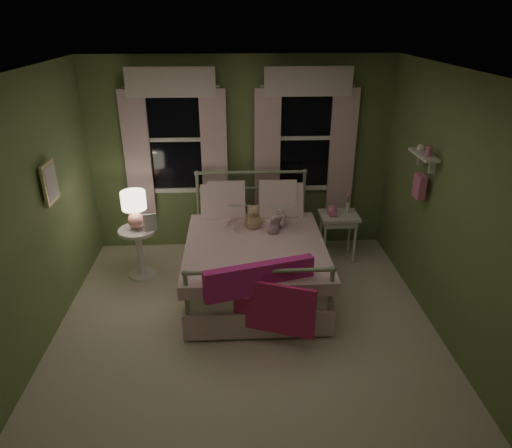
{
  "coord_description": "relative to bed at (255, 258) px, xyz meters",
  "views": [
    {
      "loc": [
        -0.1,
        -3.83,
        3.04
      ],
      "look_at": [
        0.13,
        0.58,
        1.0
      ],
      "focal_mm": 32.0,
      "sensor_mm": 36.0,
      "label": 1
    }
  ],
  "objects": [
    {
      "name": "room_shell",
      "position": [
        -0.13,
        -0.93,
        0.92
      ],
      "size": [
        4.2,
        4.2,
        4.2
      ],
      "color": "silver",
      "rests_on": "ground"
    },
    {
      "name": "bed",
      "position": [
        0.0,
        0.0,
        0.0
      ],
      "size": [
        1.58,
        2.04,
        1.18
      ],
      "color": "white",
      "rests_on": "ground"
    },
    {
      "name": "pink_throw",
      "position": [
        0.0,
        -1.03,
        0.23
      ],
      "size": [
        1.09,
        0.47,
        0.71
      ],
      "color": "#D92A97",
      "rests_on": "bed"
    },
    {
      "name": "child_left",
      "position": [
        -0.28,
        0.42,
        0.52
      ],
      "size": [
        0.28,
        0.23,
        0.67
      ],
      "primitive_type": "imported",
      "rotation": [
        0.0,
        0.0,
        3.45
      ],
      "color": "#F7D1DD",
      "rests_on": "bed"
    },
    {
      "name": "child_right",
      "position": [
        0.28,
        0.42,
        0.57
      ],
      "size": [
        0.43,
        0.37,
        0.78
      ],
      "primitive_type": "imported",
      "rotation": [
        0.0,
        0.0,
        2.91
      ],
      "color": "#F7D1DD",
      "rests_on": "bed"
    },
    {
      "name": "book_left",
      "position": [
        -0.28,
        0.17,
        0.58
      ],
      "size": [
        0.22,
        0.15,
        0.26
      ],
      "primitive_type": "imported",
      "rotation": [
        1.22,
        0.0,
        -0.19
      ],
      "color": "beige",
      "rests_on": "child_left"
    },
    {
      "name": "book_right",
      "position": [
        0.28,
        0.17,
        0.54
      ],
      "size": [
        0.2,
        0.11,
        0.26
      ],
      "primitive_type": "imported",
      "rotation": [
        1.22,
        0.0,
        0.01
      ],
      "color": "beige",
      "rests_on": "child_right"
    },
    {
      "name": "teddy_bear",
      "position": [
        0.0,
        0.26,
        0.41
      ],
      "size": [
        0.24,
        0.2,
        0.33
      ],
      "color": "tan",
      "rests_on": "bed"
    },
    {
      "name": "nightstand_left",
      "position": [
        -1.42,
        0.33,
        0.03
      ],
      "size": [
        0.46,
        0.46,
        0.65
      ],
      "color": "white",
      "rests_on": "ground"
    },
    {
      "name": "table_lamp",
      "position": [
        -1.42,
        0.33,
        0.57
      ],
      "size": [
        0.29,
        0.29,
        0.47
      ],
      "color": "#E38C86",
      "rests_on": "nightstand_left"
    },
    {
      "name": "book_nightstand",
      "position": [
        -1.32,
        0.25,
        0.27
      ],
      "size": [
        0.21,
        0.25,
        0.02
      ],
      "primitive_type": "imported",
      "rotation": [
        0.0,
        0.0,
        0.22
      ],
      "color": "beige",
      "rests_on": "nightstand_left"
    },
    {
      "name": "nightstand_right",
      "position": [
        1.14,
        0.66,
        0.17
      ],
      "size": [
        0.5,
        0.4,
        0.64
      ],
      "color": "white",
      "rests_on": "ground"
    },
    {
      "name": "pink_toy",
      "position": [
        1.04,
        0.65,
        0.32
      ],
      "size": [
        0.14,
        0.18,
        0.14
      ],
      "color": "pink",
      "rests_on": "nightstand_right"
    },
    {
      "name": "bud_vase",
      "position": [
        1.26,
        0.71,
        0.41
      ],
      "size": [
        0.06,
        0.06,
        0.28
      ],
      "color": "white",
      "rests_on": "nightstand_right"
    },
    {
      "name": "window_left",
      "position": [
        -0.98,
        1.1,
        1.24
      ],
      "size": [
        1.34,
        0.13,
        1.96
      ],
      "color": "black",
      "rests_on": "room_shell"
    },
    {
      "name": "window_right",
      "position": [
        0.72,
        1.1,
        1.24
      ],
      "size": [
        1.34,
        0.13,
        1.96
      ],
      "color": "black",
      "rests_on": "room_shell"
    },
    {
      "name": "wall_shelf",
      "position": [
        1.77,
        -0.23,
        1.14
      ],
      "size": [
        0.15,
        0.5,
        0.6
      ],
      "color": "white",
      "rests_on": "room_shell"
    },
    {
      "name": "framed_picture",
      "position": [
        -2.07,
        -0.33,
        1.12
      ],
      "size": [
        0.03,
        0.32,
        0.42
      ],
      "color": "beige",
      "rests_on": "room_shell"
    }
  ]
}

